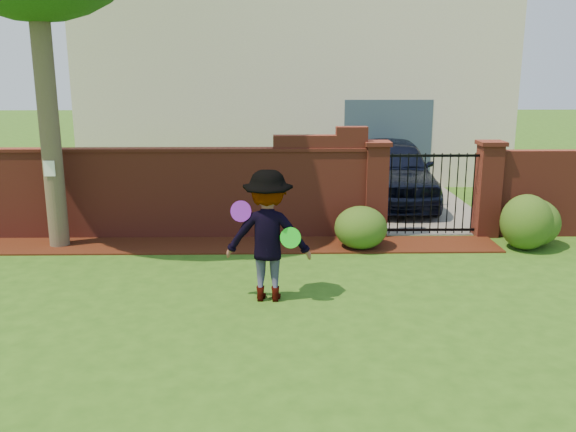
{
  "coord_description": "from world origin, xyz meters",
  "views": [
    {
      "loc": [
        0.47,
        -7.73,
        3.28
      ],
      "look_at": [
        0.64,
        1.4,
        1.05
      ],
      "focal_mm": 38.38,
      "sensor_mm": 36.0,
      "label": 1
    }
  ],
  "objects_px": {
    "man": "(267,236)",
    "frisbee_purple": "(241,211)",
    "frisbee_green": "(291,238)",
    "car": "(392,172)"
  },
  "relations": [
    {
      "from": "frisbee_purple",
      "to": "frisbee_green",
      "type": "relative_size",
      "value": 1.02
    },
    {
      "from": "car",
      "to": "man",
      "type": "relative_size",
      "value": 2.48
    },
    {
      "from": "car",
      "to": "frisbee_green",
      "type": "distance_m",
      "value": 6.95
    },
    {
      "from": "man",
      "to": "frisbee_purple",
      "type": "xyz_separation_m",
      "value": [
        -0.36,
        -0.04,
        0.38
      ]
    },
    {
      "from": "man",
      "to": "frisbee_purple",
      "type": "bearing_deg",
      "value": 10.91
    },
    {
      "from": "car",
      "to": "frisbee_purple",
      "type": "bearing_deg",
      "value": -115.45
    },
    {
      "from": "car",
      "to": "frisbee_purple",
      "type": "height_order",
      "value": "car"
    },
    {
      "from": "car",
      "to": "man",
      "type": "xyz_separation_m",
      "value": [
        -2.92,
        -6.24,
        0.15
      ]
    },
    {
      "from": "frisbee_green",
      "to": "frisbee_purple",
      "type": "bearing_deg",
      "value": 166.63
    },
    {
      "from": "frisbee_green",
      "to": "man",
      "type": "bearing_deg",
      "value": 148.13
    }
  ]
}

